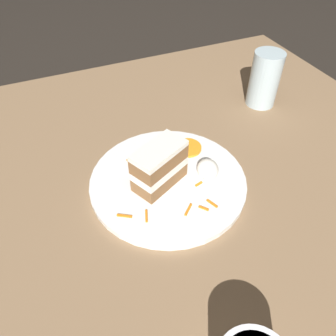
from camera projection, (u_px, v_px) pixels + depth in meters
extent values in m
plane|color=black|center=(188.00, 186.00, 0.69)|extent=(6.00, 6.00, 0.00)
cube|color=#846647|center=(188.00, 180.00, 0.67)|extent=(1.03, 1.10, 0.04)
cylinder|color=white|center=(168.00, 181.00, 0.64)|extent=(0.30, 0.30, 0.01)
cube|color=brown|center=(160.00, 177.00, 0.62)|extent=(0.09, 0.12, 0.03)
cube|color=white|center=(159.00, 168.00, 0.60)|extent=(0.09, 0.12, 0.02)
cube|color=brown|center=(159.00, 159.00, 0.59)|extent=(0.09, 0.12, 0.03)
cube|color=white|center=(159.00, 151.00, 0.57)|extent=(0.09, 0.12, 0.01)
ellipsoid|color=white|center=(208.00, 169.00, 0.62)|extent=(0.04, 0.04, 0.04)
cylinder|color=orange|center=(188.00, 148.00, 0.70)|extent=(0.06, 0.06, 0.01)
cube|color=orange|center=(211.00, 164.00, 0.66)|extent=(0.00, 0.02, 0.00)
cube|color=orange|center=(188.00, 210.00, 0.58)|extent=(0.02, 0.02, 0.00)
cube|color=orange|center=(158.00, 153.00, 0.69)|extent=(0.02, 0.01, 0.00)
cube|color=orange|center=(146.00, 216.00, 0.57)|extent=(0.03, 0.01, 0.00)
cube|color=orange|center=(212.00, 203.00, 0.59)|extent=(0.02, 0.01, 0.00)
cube|color=orange|center=(204.00, 208.00, 0.58)|extent=(0.02, 0.02, 0.00)
cube|color=orange|center=(124.00, 216.00, 0.57)|extent=(0.02, 0.03, 0.00)
cube|color=orange|center=(130.00, 162.00, 0.67)|extent=(0.02, 0.01, 0.00)
cube|color=orange|center=(199.00, 184.00, 0.62)|extent=(0.01, 0.02, 0.00)
cylinder|color=silver|center=(265.00, 79.00, 0.80)|extent=(0.07, 0.07, 0.14)
cylinder|color=silver|center=(261.00, 95.00, 0.83)|extent=(0.06, 0.06, 0.05)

